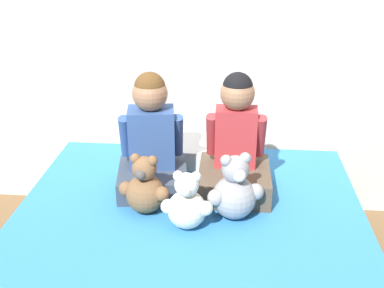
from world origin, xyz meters
name	(u,v)px	position (x,y,z in m)	size (l,w,h in m)	color
wall_behind_bed	(202,11)	(0.00, 1.11, 1.25)	(8.00, 0.06, 2.50)	silver
bed	(185,284)	(0.00, 0.00, 0.23)	(1.66, 1.98, 0.46)	#2D2D33
child_on_left	(152,142)	(-0.21, 0.48, 0.70)	(0.39, 0.39, 0.60)	#384251
child_on_right	(235,149)	(0.21, 0.47, 0.69)	(0.35, 0.38, 0.61)	brown
teddy_bear_held_by_left_child	(145,188)	(-0.20, 0.23, 0.58)	(0.24, 0.18, 0.29)	brown
teddy_bear_held_by_right_child	(235,191)	(0.21, 0.21, 0.59)	(0.26, 0.20, 0.32)	#939399
teddy_bear_between_children	(187,204)	(0.00, 0.11, 0.58)	(0.23, 0.17, 0.28)	silver
pillow_at_headboard	(198,151)	(0.00, 0.80, 0.51)	(0.44, 0.32, 0.11)	white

